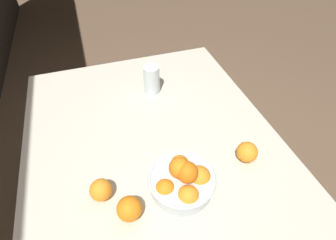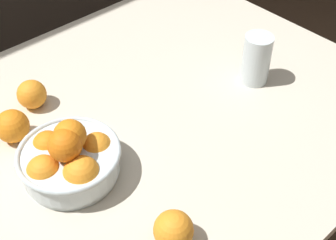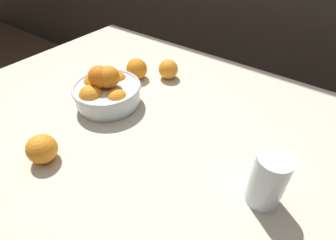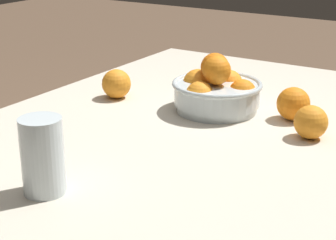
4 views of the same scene
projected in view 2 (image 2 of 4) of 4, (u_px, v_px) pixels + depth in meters
dining_table at (124, 149)px, 1.23m from camera, size 1.48×1.05×0.75m
fruit_bowl at (69, 159)px, 1.04m from camera, size 0.23×0.23×0.15m
juice_glass at (256, 62)px, 1.29m from camera, size 0.08×0.08×0.14m
orange_loose_near_bowl at (173, 230)px, 0.92m from camera, size 0.08×0.08×0.08m
orange_loose_front at (32, 94)px, 1.23m from camera, size 0.08×0.08×0.08m
orange_loose_aside at (12, 126)px, 1.13m from camera, size 0.08×0.08×0.08m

